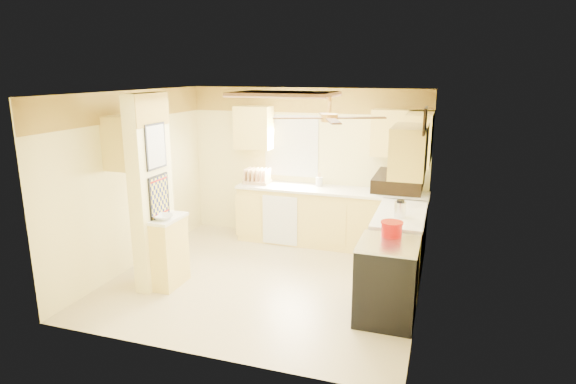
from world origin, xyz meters
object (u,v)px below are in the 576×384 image
(microwave, at_px, (396,183))
(stove, at_px, (387,281))
(bowl, at_px, (163,217))
(kettle, at_px, (400,209))
(dutch_oven, at_px, (392,229))

(microwave, bearing_deg, stove, 94.93)
(bowl, xyz_separation_m, kettle, (2.82, 1.04, 0.08))
(microwave, distance_m, bowl, 3.49)
(bowl, distance_m, kettle, 3.01)
(stove, height_order, microwave, microwave)
(bowl, height_order, kettle, kettle)
(kettle, bearing_deg, microwave, 98.36)
(stove, bearing_deg, bowl, -177.88)
(microwave, relative_size, bowl, 2.31)
(bowl, relative_size, kettle, 1.06)
(dutch_oven, distance_m, kettle, 0.70)
(bowl, bearing_deg, stove, 2.12)
(microwave, height_order, dutch_oven, microwave)
(kettle, bearing_deg, stove, -91.52)
(dutch_oven, bearing_deg, kettle, 87.91)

